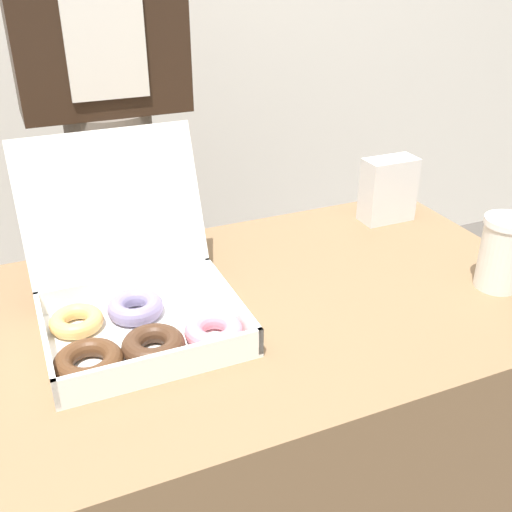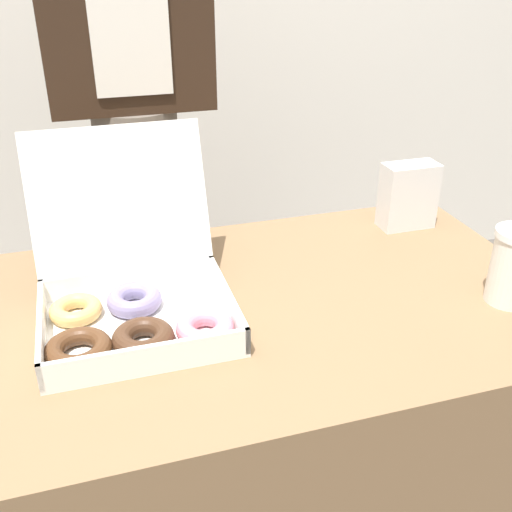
# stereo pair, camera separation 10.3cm
# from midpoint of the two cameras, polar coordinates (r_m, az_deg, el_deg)

# --- Properties ---
(table) EXTENTS (1.08, 0.65, 0.70)m
(table) POSITION_cam_midpoint_polar(r_m,az_deg,el_deg) (1.28, 2.61, -17.79)
(table) COLOR brown
(table) RESTS_ON ground_plane
(donut_box) EXTENTS (0.31, 0.34, 0.28)m
(donut_box) POSITION_cam_midpoint_polar(r_m,az_deg,el_deg) (0.99, -8.99, -4.30)
(donut_box) COLOR white
(donut_box) RESTS_ON table
(napkin_holder) EXTENTS (0.12, 0.06, 0.14)m
(napkin_holder) POSITION_cam_midpoint_polar(r_m,az_deg,el_deg) (1.36, 16.41, 5.48)
(napkin_holder) COLOR silver
(napkin_holder) RESTS_ON table
(person_customer) EXTENTS (0.37, 0.21, 1.71)m
(person_customer) POSITION_cam_midpoint_polar(r_m,az_deg,el_deg) (1.47, -9.70, 14.76)
(person_customer) COLOR #665B51
(person_customer) RESTS_ON ground_plane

